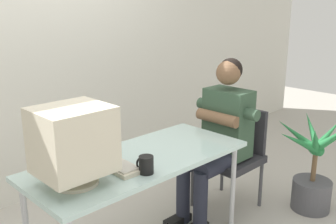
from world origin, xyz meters
The scene contains 8 objects.
wall_back centered at (0.30, 1.40, 1.50)m, with size 8.00×0.10×3.00m, color silver.
desk centered at (0.00, 0.00, 0.69)m, with size 1.46×0.62×0.74m.
crt_monitor centered at (-0.49, -0.04, 0.99)m, with size 0.39×0.33×0.43m.
keyboard centered at (-0.20, 0.02, 0.76)m, with size 0.16×0.45×0.03m.
office_chair centered at (1.06, 0.04, 0.48)m, with size 0.47×0.47×0.84m.
person_seated centered at (0.86, 0.04, 0.69)m, with size 0.72×0.57×1.28m.
potted_plant centered at (1.46, -0.49, 0.34)m, with size 0.67×0.62×0.84m.
desk_mug centered at (-0.13, -0.21, 0.80)m, with size 0.09×0.10×0.10m.
Camera 1 is at (-1.47, -1.75, 1.67)m, focal length 41.13 mm.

